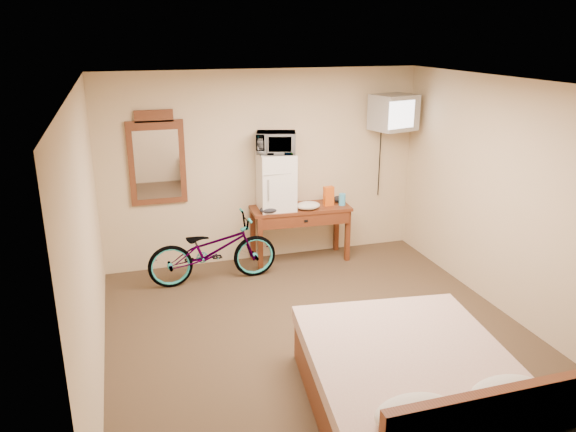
# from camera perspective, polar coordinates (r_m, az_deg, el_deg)

# --- Properties ---
(room) EXTENTS (4.60, 4.64, 2.50)m
(room) POSITION_cam_1_polar(r_m,az_deg,el_deg) (5.24, 3.89, -0.58)
(room) COLOR #463623
(room) RESTS_ON ground
(desk) EXTENTS (1.32, 0.57, 0.75)m
(desk) POSITION_cam_1_polar(r_m,az_deg,el_deg) (7.36, 1.34, -0.06)
(desk) COLOR maroon
(desk) RESTS_ON floor
(mini_fridge) EXTENTS (0.46, 0.45, 0.73)m
(mini_fridge) POSITION_cam_1_polar(r_m,az_deg,el_deg) (7.17, -1.20, 3.54)
(mini_fridge) COLOR white
(mini_fridge) RESTS_ON desk
(microwave) EXTENTS (0.56, 0.45, 0.27)m
(microwave) POSITION_cam_1_polar(r_m,az_deg,el_deg) (7.06, -1.23, 7.47)
(microwave) COLOR white
(microwave) RESTS_ON mini_fridge
(snack_bag) EXTENTS (0.13, 0.09, 0.26)m
(snack_bag) POSITION_cam_1_polar(r_m,az_deg,el_deg) (7.39, 4.15, 2.04)
(snack_bag) COLOR #D95813
(snack_bag) RESTS_ON desk
(blue_cup) EXTENTS (0.09, 0.09, 0.15)m
(blue_cup) POSITION_cam_1_polar(r_m,az_deg,el_deg) (7.43, 5.52, 1.69)
(blue_cup) COLOR #42ADE3
(blue_cup) RESTS_ON desk
(cloth_cream) EXTENTS (0.32, 0.24, 0.10)m
(cloth_cream) POSITION_cam_1_polar(r_m,az_deg,el_deg) (7.24, 2.05, 1.07)
(cloth_cream) COLOR silver
(cloth_cream) RESTS_ON desk
(cloth_dark_a) EXTENTS (0.24, 0.18, 0.09)m
(cloth_dark_a) POSITION_cam_1_polar(r_m,az_deg,el_deg) (7.09, -1.97, 0.65)
(cloth_dark_a) COLOR black
(cloth_dark_a) RESTS_ON desk
(cloth_dark_b) EXTENTS (0.18, 0.15, 0.08)m
(cloth_dark_b) POSITION_cam_1_polar(r_m,az_deg,el_deg) (7.58, 5.21, 1.74)
(cloth_dark_b) COLOR black
(cloth_dark_b) RESTS_ON desk
(crt_television) EXTENTS (0.63, 0.66, 0.46)m
(crt_television) POSITION_cam_1_polar(r_m,az_deg,el_deg) (7.56, 10.67, 10.31)
(crt_television) COLOR black
(crt_television) RESTS_ON room
(wall_mirror) EXTENTS (0.69, 0.04, 1.16)m
(wall_mirror) POSITION_cam_1_polar(r_m,az_deg,el_deg) (7.07, -13.18, 5.61)
(wall_mirror) COLOR brown
(wall_mirror) RESTS_ON room
(bicycle) EXTENTS (1.59, 0.60, 0.83)m
(bicycle) POSITION_cam_1_polar(r_m,az_deg,el_deg) (6.89, -7.65, -3.40)
(bicycle) COLOR black
(bicycle) RESTS_ON floor
(bed) EXTENTS (1.80, 2.24, 0.90)m
(bed) POSITION_cam_1_polar(r_m,az_deg,el_deg) (4.66, 12.96, -16.83)
(bed) COLOR brown
(bed) RESTS_ON floor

